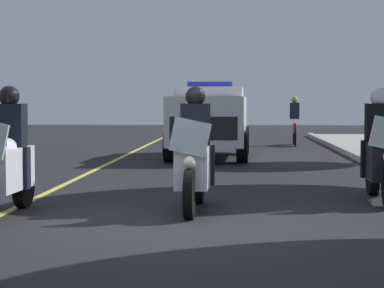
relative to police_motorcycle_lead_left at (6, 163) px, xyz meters
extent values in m
plane|color=black|center=(0.66, 2.40, -0.70)|extent=(80.00, 80.00, 0.00)
cylinder|color=black|center=(-0.74, 0.02, -0.38)|extent=(0.64, 0.16, 0.64)
cube|color=silver|center=(0.03, 0.00, -0.08)|extent=(1.21, 0.47, 0.56)
ellipsoid|color=silver|center=(0.08, 0.00, 0.22)|extent=(0.57, 0.33, 0.24)
sphere|color=#1933F2|center=(0.54, 0.15, 0.28)|extent=(0.09, 0.09, 0.09)
cube|color=black|center=(-0.20, 0.00, 0.48)|extent=(0.29, 0.41, 0.60)
cube|color=black|center=(-0.13, 0.20, -0.08)|extent=(0.18, 0.14, 0.56)
sphere|color=black|center=(-0.18, 0.00, 0.88)|extent=(0.28, 0.28, 0.28)
cylinder|color=black|center=(0.16, 2.44, -0.38)|extent=(0.64, 0.14, 0.64)
cylinder|color=black|center=(-1.34, 2.48, -0.38)|extent=(0.64, 0.16, 0.64)
cube|color=white|center=(-0.57, 2.46, -0.08)|extent=(1.21, 0.47, 0.56)
ellipsoid|color=white|center=(-0.52, 2.46, 0.22)|extent=(0.57, 0.33, 0.24)
cube|color=silver|center=(0.06, 2.44, 0.35)|extent=(0.07, 0.56, 0.53)
sphere|color=#F9F4CC|center=(0.12, 2.44, 0.02)|extent=(0.17, 0.17, 0.17)
sphere|color=red|center=(-0.07, 2.29, 0.28)|extent=(0.09, 0.09, 0.09)
sphere|color=#1933F2|center=(-0.07, 2.61, 0.28)|extent=(0.09, 0.09, 0.09)
cube|color=black|center=(-0.80, 2.47, 0.48)|extent=(0.29, 0.41, 0.60)
cube|color=black|center=(-0.74, 2.66, -0.08)|extent=(0.18, 0.14, 0.56)
cube|color=black|center=(-0.75, 2.26, -0.08)|extent=(0.18, 0.14, 0.56)
sphere|color=black|center=(-0.78, 2.47, 0.88)|extent=(0.28, 0.28, 0.28)
cylinder|color=black|center=(-2.52, 5.24, -0.38)|extent=(0.64, 0.16, 0.64)
cube|color=black|center=(-1.75, 5.22, -0.08)|extent=(1.21, 0.47, 0.56)
ellipsoid|color=black|center=(-1.70, 5.22, 0.22)|extent=(0.57, 0.33, 0.24)
sphere|color=red|center=(-1.26, 5.05, 0.28)|extent=(0.09, 0.09, 0.09)
cube|color=black|center=(-1.98, 5.23, 0.48)|extent=(0.29, 0.41, 0.60)
cube|color=black|center=(-1.93, 5.03, -0.08)|extent=(0.18, 0.14, 0.56)
sphere|color=silver|center=(-1.96, 5.23, 0.88)|extent=(0.28, 0.28, 0.28)
cube|color=silver|center=(-10.39, 2.31, 0.32)|extent=(4.95, 2.02, 1.24)
cube|color=silver|center=(-10.69, 2.32, 1.02)|extent=(2.44, 1.81, 0.36)
cube|color=#2633D8|center=(-10.49, 2.32, 1.28)|extent=(0.31, 1.21, 0.14)
cube|color=black|center=(-7.99, 2.25, 0.18)|extent=(0.16, 1.62, 0.56)
cylinder|color=black|center=(-8.82, 3.17, -0.30)|extent=(0.81, 0.30, 0.80)
cylinder|color=black|center=(-8.86, 1.37, -0.30)|extent=(0.81, 0.30, 0.80)
cylinder|color=black|center=(-11.92, 3.25, -0.30)|extent=(0.81, 0.30, 0.80)
cylinder|color=black|center=(-11.96, 1.45, -0.30)|extent=(0.81, 0.30, 0.80)
cylinder|color=black|center=(-15.73, 5.01, -0.37)|extent=(0.66, 0.06, 0.66)
cylinder|color=black|center=(-16.83, 5.04, -0.37)|extent=(0.66, 0.06, 0.66)
cube|color=red|center=(-16.28, 5.03, -0.10)|extent=(1.00, 0.08, 0.36)
cube|color=black|center=(-16.33, 5.03, 0.50)|extent=(0.25, 0.33, 0.56)
sphere|color=tan|center=(-16.30, 5.03, 0.88)|extent=(0.22, 0.22, 0.22)
camera|label=1|loc=(9.64, 3.05, 0.80)|focal=69.80mm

